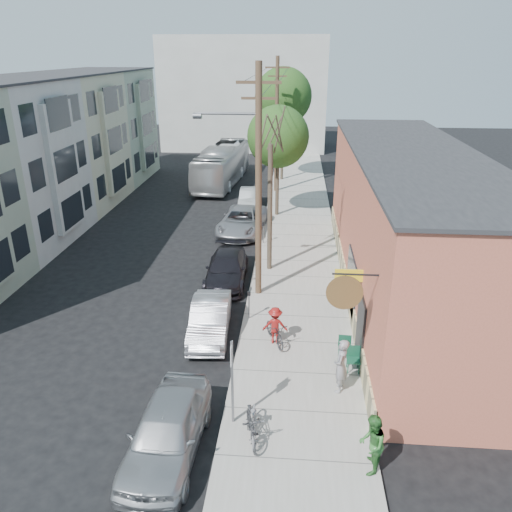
# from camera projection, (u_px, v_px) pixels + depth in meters

# --- Properties ---
(ground) EXTENTS (120.00, 120.00, 0.00)m
(ground) POSITION_uv_depth(u_px,v_px,m) (188.00, 340.00, 19.55)
(ground) COLOR black
(sidewalk) EXTENTS (4.50, 58.00, 0.15)m
(sidewalk) POSITION_uv_depth(u_px,v_px,m) (298.00, 242.00, 29.34)
(sidewalk) COLOR #9F9C93
(sidewalk) RESTS_ON ground
(cafe_building) EXTENTS (6.60, 20.20, 6.61)m
(cafe_building) POSITION_uv_depth(u_px,v_px,m) (406.00, 225.00, 22.22)
(cafe_building) COLOR #BC5D45
(cafe_building) RESTS_ON ground
(apartment_row) EXTENTS (6.30, 32.00, 9.00)m
(apartment_row) POSITION_uv_depth(u_px,v_px,m) (46.00, 153.00, 31.60)
(apartment_row) COLOR gray
(apartment_row) RESTS_ON ground
(end_cap_building) EXTENTS (18.00, 8.00, 12.00)m
(end_cap_building) POSITION_uv_depth(u_px,v_px,m) (245.00, 93.00, 56.08)
(end_cap_building) COLOR #B4B4AF
(end_cap_building) RESTS_ON ground
(sign_post) EXTENTS (0.07, 0.45, 2.80)m
(sign_post) POSITION_uv_depth(u_px,v_px,m) (232.00, 375.00, 14.42)
(sign_post) COLOR slate
(sign_post) RESTS_ON sidewalk
(parking_meter_near) EXTENTS (0.14, 0.14, 1.24)m
(parking_meter_near) POSITION_uv_depth(u_px,v_px,m) (249.00, 300.00, 20.53)
(parking_meter_near) COLOR slate
(parking_meter_near) RESTS_ON sidewalk
(parking_meter_far) EXTENTS (0.14, 0.14, 1.24)m
(parking_meter_far) POSITION_uv_depth(u_px,v_px,m) (263.00, 229.00, 28.63)
(parking_meter_far) COLOR slate
(parking_meter_far) RESTS_ON sidewalk
(utility_pole_near) EXTENTS (3.57, 0.28, 10.00)m
(utility_pole_near) POSITION_uv_depth(u_px,v_px,m) (257.00, 181.00, 21.05)
(utility_pole_near) COLOR #503A28
(utility_pole_near) RESTS_ON sidewalk
(utility_pole_far) EXTENTS (1.80, 0.28, 10.00)m
(utility_pole_far) POSITION_uv_depth(u_px,v_px,m) (277.00, 124.00, 37.80)
(utility_pole_far) COLOR #503A28
(utility_pole_far) RESTS_ON sidewalk
(tree_bare) EXTENTS (0.24, 0.24, 6.32)m
(tree_bare) POSITION_uv_depth(u_px,v_px,m) (270.00, 209.00, 24.40)
(tree_bare) COLOR #44392C
(tree_bare) RESTS_ON sidewalk
(tree_leafy_mid) EXTENTS (3.99, 3.99, 7.21)m
(tree_leafy_mid) POSITION_uv_depth(u_px,v_px,m) (278.00, 137.00, 32.02)
(tree_leafy_mid) COLOR #44392C
(tree_leafy_mid) RESTS_ON sidewalk
(tree_leafy_far) EXTENTS (4.66, 4.66, 9.20)m
(tree_leafy_far) POSITION_uv_depth(u_px,v_px,m) (283.00, 96.00, 40.71)
(tree_leafy_far) COLOR #44392C
(tree_leafy_far) RESTS_ON sidewalk
(patio_chair_a) EXTENTS (0.53, 0.53, 0.88)m
(patio_chair_a) POSITION_uv_depth(u_px,v_px,m) (345.00, 349.00, 17.90)
(patio_chair_a) COLOR #144731
(patio_chair_a) RESTS_ON sidewalk
(patio_chair_b) EXTENTS (0.52, 0.52, 0.88)m
(patio_chair_b) POSITION_uv_depth(u_px,v_px,m) (353.00, 360.00, 17.27)
(patio_chair_b) COLOR #144731
(patio_chair_b) RESTS_ON sidewalk
(patron_grey) EXTENTS (0.60, 0.77, 1.88)m
(patron_grey) POSITION_uv_depth(u_px,v_px,m) (341.00, 366.00, 16.09)
(patron_grey) COLOR gray
(patron_grey) RESTS_ON sidewalk
(patron_green) EXTENTS (0.81, 0.96, 1.73)m
(patron_green) POSITION_uv_depth(u_px,v_px,m) (372.00, 444.00, 12.98)
(patron_green) COLOR #2E6C2B
(patron_green) RESTS_ON sidewalk
(cyclist) EXTENTS (0.96, 0.56, 1.48)m
(cyclist) POSITION_uv_depth(u_px,v_px,m) (275.00, 325.00, 18.85)
(cyclist) COLOR maroon
(cyclist) RESTS_ON sidewalk
(cyclist_bike) EXTENTS (1.25, 1.86, 0.92)m
(cyclist_bike) POSITION_uv_depth(u_px,v_px,m) (275.00, 332.00, 18.96)
(cyclist_bike) COLOR black
(cyclist_bike) RESTS_ON sidewalk
(parked_bike_a) EXTENTS (0.82, 1.69, 0.98)m
(parked_bike_a) POSITION_uv_depth(u_px,v_px,m) (251.00, 426.00, 14.16)
(parked_bike_a) COLOR black
(parked_bike_a) RESTS_ON sidewalk
(parked_bike_b) EXTENTS (0.69, 1.71, 0.88)m
(parked_bike_b) POSITION_uv_depth(u_px,v_px,m) (254.00, 422.00, 14.39)
(parked_bike_b) COLOR slate
(parked_bike_b) RESTS_ON sidewalk
(car_0) EXTENTS (2.02, 4.66, 1.57)m
(car_0) POSITION_uv_depth(u_px,v_px,m) (167.00, 431.00, 13.78)
(car_0) COLOR #9B9DA2
(car_0) RESTS_ON ground
(car_1) EXTENTS (1.74, 4.26, 1.37)m
(car_1) POSITION_uv_depth(u_px,v_px,m) (210.00, 319.00, 19.70)
(car_1) COLOR #B5B5BD
(car_1) RESTS_ON ground
(car_2) EXTENTS (2.03, 4.75, 1.36)m
(car_2) POSITION_uv_depth(u_px,v_px,m) (227.00, 269.00, 24.24)
(car_2) COLOR black
(car_2) RESTS_ON ground
(car_3) EXTENTS (3.01, 5.63, 1.50)m
(car_3) POSITION_uv_depth(u_px,v_px,m) (242.00, 221.00, 30.80)
(car_3) COLOR #97989E
(car_3) RESTS_ON ground
(car_4) EXTENTS (1.52, 4.17, 1.36)m
(car_4) POSITION_uv_depth(u_px,v_px,m) (250.00, 199.00, 35.69)
(car_4) COLOR #A2A7A9
(car_4) RESTS_ON ground
(bus) EXTENTS (3.52, 11.42, 3.13)m
(bus) POSITION_uv_depth(u_px,v_px,m) (222.00, 165.00, 41.96)
(bus) COLOR silver
(bus) RESTS_ON ground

